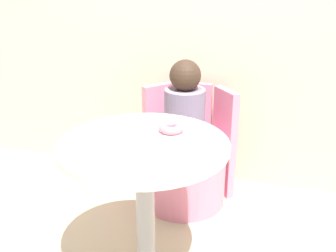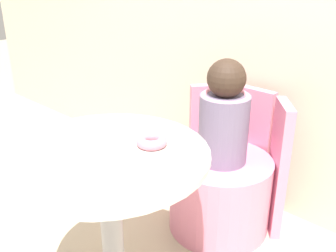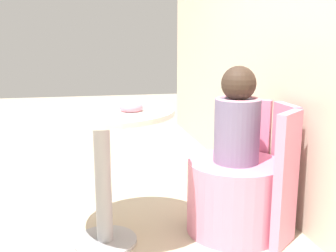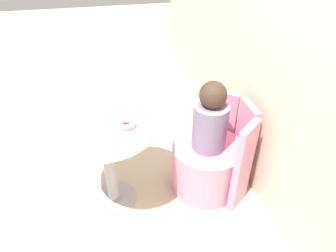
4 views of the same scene
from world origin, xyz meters
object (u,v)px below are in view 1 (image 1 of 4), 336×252
at_px(tub_chair, 184,172).
at_px(child_figure, 185,106).
at_px(round_table, 144,177).
at_px(donut, 171,128).

xyz_separation_m(tub_chair, child_figure, (0.00, 0.00, 0.45)).
height_order(round_table, child_figure, child_figure).
distance_m(child_figure, donut, 0.60).
distance_m(tub_chair, child_figure, 0.45).
xyz_separation_m(tub_chair, donut, (0.08, -0.59, 0.54)).
relative_size(round_table, child_figure, 1.41).
xyz_separation_m(round_table, child_figure, (0.00, 0.74, 0.09)).
bearing_deg(round_table, child_figure, 89.82).
height_order(tub_chair, child_figure, child_figure).
bearing_deg(round_table, donut, 61.10).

